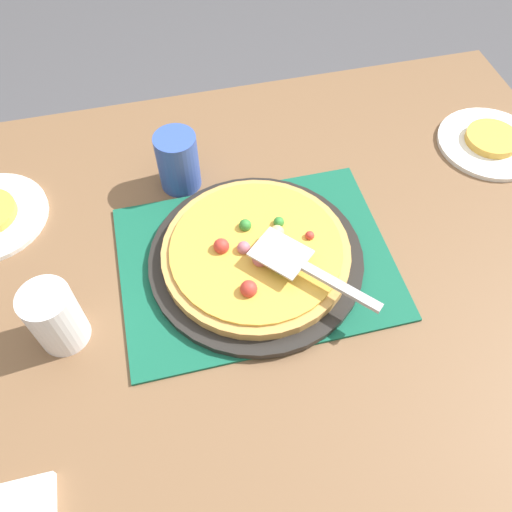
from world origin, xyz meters
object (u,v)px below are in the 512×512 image
served_slice_left (492,138)px  cup_near (178,161)px  pizza_pan (256,258)px  pizza (256,252)px  cup_far (55,317)px  plate_near_left (490,143)px  pizza_server (305,267)px

served_slice_left → cup_near: bearing=-3.9°
pizza_pan → pizza: bearing=83.9°
pizza → cup_far: bearing=11.2°
pizza → plate_near_left: bearing=-162.1°
cup_near → pizza_server: size_ratio=0.60×
cup_near → cup_far: size_ratio=1.00×
cup_near → cup_far: bearing=51.0°
pizza → cup_near: (0.10, -0.22, 0.03)m
plate_near_left → cup_near: size_ratio=1.83×
pizza_pan → served_slice_left: size_ratio=3.45×
pizza → pizza_pan: bearing=-96.1°
pizza_pan → cup_near: (0.10, -0.22, 0.05)m
plate_near_left → pizza_server: bearing=27.2°
pizza_pan → cup_near: 0.25m
cup_near → pizza_pan: bearing=114.1°
pizza_pan → pizza_server: (-0.06, 0.07, 0.06)m
served_slice_left → cup_near: (0.66, -0.04, 0.04)m
pizza_pan → cup_far: bearing=11.3°
cup_far → plate_near_left: bearing=-164.6°
pizza → cup_far: cup_far is taller
plate_near_left → cup_near: 0.66m
plate_near_left → pizza_pan: bearing=17.9°
cup_far → served_slice_left: bearing=-164.6°
pizza → pizza_server: bearing=131.8°
cup_near → pizza_server: bearing=119.0°
pizza_pan → served_slice_left: 0.58m
plate_near_left → cup_far: (0.89, 0.25, 0.06)m
pizza_pan → pizza_server: bearing=131.4°
plate_near_left → cup_far: bearing=15.4°
served_slice_left → cup_far: size_ratio=0.92×
plate_near_left → served_slice_left: 0.01m
pizza_pan → served_slice_left: (-0.56, -0.18, 0.01)m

